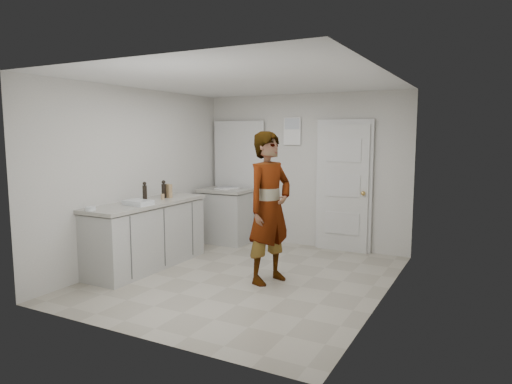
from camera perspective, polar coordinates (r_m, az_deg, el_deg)
The scene contains 12 objects.
ground at distance 6.03m, azimuth -1.37°, elevation -10.63°, with size 4.00×4.00×0.00m, color gray.
room_shell at distance 7.62m, azimuth 4.60°, elevation 0.99°, with size 4.00×4.00×4.00m.
main_counter at distance 6.57m, azimuth -13.42°, elevation -5.47°, with size 0.64×1.96×0.93m.
side_counter at distance 7.84m, azimuth -3.87°, elevation -3.23°, with size 0.84×0.61×0.93m.
person at distance 5.66m, azimuth 1.69°, elevation -1.98°, with size 0.69×0.45×1.89m, color silver.
cake_mix_box at distance 6.80m, azimuth -10.88°, elevation 0.13°, with size 0.12×0.06×0.20m, color #98744C.
spice_jar at distance 6.64m, azimuth -11.59°, elevation -0.58°, with size 0.05×0.05×0.08m, color tan.
oil_cruet_a at distance 6.79m, azimuth -11.46°, elevation 0.31°, with size 0.07×0.07×0.26m.
oil_cruet_b at distance 6.50m, azimuth -13.74°, elevation 0.01°, with size 0.06×0.06×0.27m.
baking_dish at distance 6.20m, azimuth -14.53°, elevation -1.31°, with size 0.38×0.28×0.06m.
egg_bowl at distance 5.91m, azimuth -19.98°, elevation -1.97°, with size 0.12×0.12×0.05m.
papers at distance 7.82m, azimuth -3.66°, elevation 0.47°, with size 0.27×0.34×0.01m, color white.
Camera 1 is at (2.79, -5.01, 1.85)m, focal length 32.00 mm.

